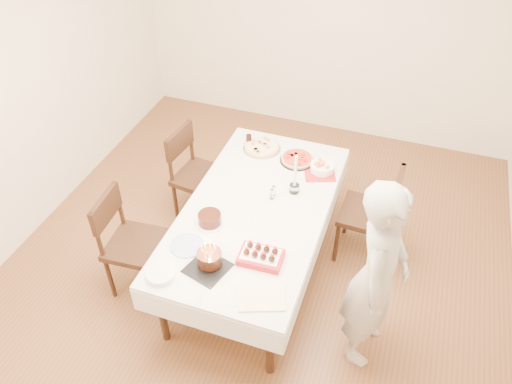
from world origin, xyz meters
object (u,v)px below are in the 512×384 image
(chair_left_dessert, at_px, (137,245))
(cola_glass, at_px, (249,139))
(chair_left_savory, at_px, (201,177))
(person, at_px, (377,277))
(pasta_bowl, at_px, (322,167))
(layer_cake, at_px, (210,219))
(pizza_pepperoni, at_px, (297,159))
(birthday_cake, at_px, (209,255))
(strawberry_box, at_px, (261,256))
(dining_table, at_px, (256,239))
(pizza_white, at_px, (262,147))
(taper_candle, at_px, (295,174))
(chair_right_savory, at_px, (367,214))

(chair_left_dessert, relative_size, cola_glass, 9.80)
(chair_left_savory, bearing_deg, person, 158.75)
(pasta_bowl, distance_m, layer_cake, 1.17)
(pizza_pepperoni, bearing_deg, birthday_cake, -100.65)
(birthday_cake, bearing_deg, chair_left_savory, 117.69)
(birthday_cake, height_order, strawberry_box, birthday_cake)
(dining_table, height_order, strawberry_box, strawberry_box)
(dining_table, xyz_separation_m, birthday_cake, (-0.12, -0.68, 0.47))
(pizza_white, bearing_deg, taper_candle, -47.04)
(pizza_pepperoni, distance_m, birthday_cake, 1.44)
(pizza_white, bearing_deg, dining_table, -74.52)
(chair_left_savory, relative_size, strawberry_box, 3.03)
(pizza_white, height_order, cola_glass, cola_glass)
(pizza_pepperoni, distance_m, taper_candle, 0.47)
(pizza_white, bearing_deg, strawberry_box, -71.54)
(dining_table, relative_size, person, 1.29)
(chair_left_savory, relative_size, person, 0.59)
(person, xyz_separation_m, birthday_cake, (-1.18, -0.21, 0.02))
(taper_candle, bearing_deg, pasta_bowl, 66.26)
(birthday_cake, bearing_deg, layer_cake, 113.24)
(chair_left_dessert, relative_size, layer_cake, 4.18)
(chair_left_dessert, distance_m, pasta_bowl, 1.75)
(chair_right_savory, distance_m, taper_candle, 0.80)
(dining_table, relative_size, taper_candle, 5.34)
(chair_left_dessert, bearing_deg, taper_candle, -148.71)
(pizza_white, distance_m, pasta_bowl, 0.64)
(taper_candle, relative_size, birthday_cake, 2.18)
(pizza_white, bearing_deg, pizza_pepperoni, -10.45)
(chair_right_savory, height_order, pasta_bowl, chair_right_savory)
(dining_table, bearing_deg, pasta_bowl, 58.94)
(chair_left_dessert, xyz_separation_m, birthday_cake, (0.76, -0.19, 0.35))
(chair_right_savory, bearing_deg, taper_candle, -158.84)
(chair_right_savory, relative_size, pizza_white, 2.72)
(person, bearing_deg, dining_table, 70.43)
(chair_left_dessert, xyz_separation_m, cola_glass, (0.51, 1.34, 0.31))
(taper_candle, distance_m, birthday_cake, 1.06)
(pizza_pepperoni, bearing_deg, pizza_white, 169.55)
(chair_right_savory, bearing_deg, pizza_white, 167.62)
(pizza_pepperoni, relative_size, cola_glass, 3.16)
(pizza_white, bearing_deg, pasta_bowl, -12.76)
(chair_left_savory, relative_size, chair_left_dessert, 0.99)
(cola_glass, xyz_separation_m, strawberry_box, (0.59, -1.37, -0.01))
(birthday_cake, distance_m, strawberry_box, 0.38)
(person, height_order, pizza_white, person)
(chair_left_savory, distance_m, pizza_pepperoni, 0.96)
(chair_left_dessert, xyz_separation_m, taper_candle, (1.12, 0.80, 0.46))
(taper_candle, bearing_deg, chair_right_savory, 19.06)
(birthday_cake, bearing_deg, taper_candle, 69.85)
(chair_left_dessert, relative_size, taper_candle, 2.47)
(strawberry_box, bearing_deg, birthday_cake, -155.03)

